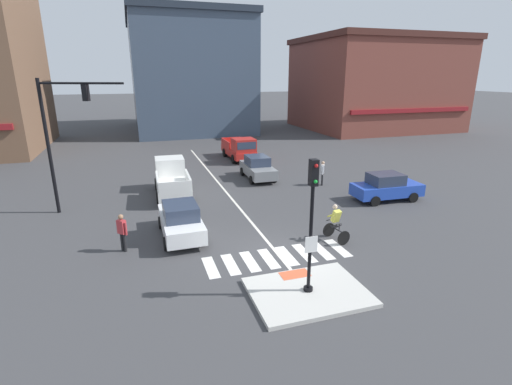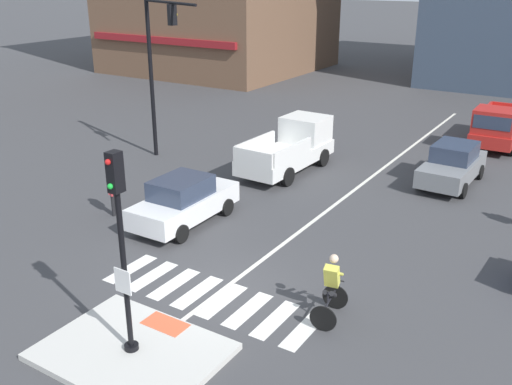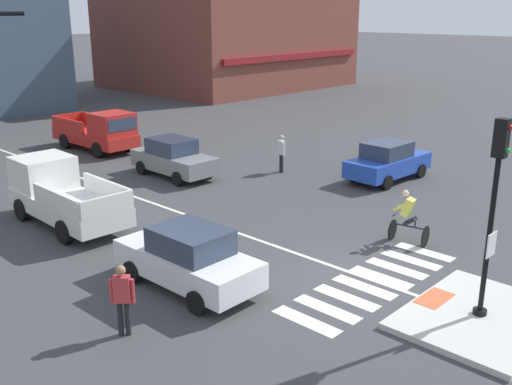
{
  "view_description": "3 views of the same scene",
  "coord_description": "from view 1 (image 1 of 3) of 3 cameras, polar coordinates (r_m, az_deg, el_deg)",
  "views": [
    {
      "loc": [
        -5.19,
        -13.53,
        7.21
      ],
      "look_at": [
        0.25,
        3.29,
        1.68
      ],
      "focal_mm": 26.47,
      "sensor_mm": 36.0,
      "label": 1
    },
    {
      "loc": [
        8.02,
        -10.81,
        8.02
      ],
      "look_at": [
        -0.39,
        2.52,
        1.89
      ],
      "focal_mm": 40.34,
      "sensor_mm": 36.0,
      "label": 2
    },
    {
      "loc": [
        -12.55,
        -7.98,
        6.93
      ],
      "look_at": [
        -0.08,
        3.79,
        1.62
      ],
      "focal_mm": 41.7,
      "sensor_mm": 36.0,
      "label": 3
    }
  ],
  "objects": [
    {
      "name": "pickup_truck_white_westbound_far",
      "position": [
        24.29,
        -12.64,
        2.07
      ],
      "size": [
        2.18,
        5.16,
        2.08
      ],
      "color": "white",
      "rests_on": "ground"
    },
    {
      "name": "cyclist",
      "position": [
        17.39,
        11.99,
        -4.41
      ],
      "size": [
        0.83,
        1.18,
        1.68
      ],
      "color": "black",
      "rests_on": "ground"
    },
    {
      "name": "traffic_light_mast",
      "position": [
        21.93,
        -27.51,
        8.51
      ],
      "size": [
        4.16,
        1.95,
        7.07
      ],
      "color": "black",
      "rests_on": "ground"
    },
    {
      "name": "pickup_truck_red_eastbound_distant",
      "position": [
        33.32,
        -2.44,
        6.57
      ],
      "size": [
        2.14,
        5.14,
        2.08
      ],
      "color": "red",
      "rests_on": "ground"
    },
    {
      "name": "crosswalk_stripe_e",
      "position": [
        15.99,
        4.67,
        -9.5
      ],
      "size": [
        0.44,
        1.8,
        0.01
      ],
      "primitive_type": "cube",
      "color": "silver",
      "rests_on": "ground"
    },
    {
      "name": "crosswalk_stripe_g",
      "position": [
        16.62,
        9.87,
        -8.62
      ],
      "size": [
        0.44,
        1.8,
        0.01
      ],
      "primitive_type": "cube",
      "color": "silver",
      "rests_on": "ground"
    },
    {
      "name": "crosswalk_stripe_a",
      "position": [
        15.16,
        -6.86,
        -11.16
      ],
      "size": [
        0.44,
        1.8,
        0.01
      ],
      "primitive_type": "cube",
      "color": "silver",
      "rests_on": "ground"
    },
    {
      "name": "building_corner_right",
      "position": [
        56.58,
        17.4,
        15.42
      ],
      "size": [
        19.35,
        16.81,
        12.04
      ],
      "color": "brown",
      "rests_on": "ground"
    },
    {
      "name": "crosswalk_stripe_b",
      "position": [
        15.31,
        -3.86,
        -10.77
      ],
      "size": [
        0.44,
        1.8,
        0.01
      ],
      "primitive_type": "cube",
      "color": "silver",
      "rests_on": "ground"
    },
    {
      "name": "crosswalk_stripe_f",
      "position": [
        16.29,
        7.32,
        -9.06
      ],
      "size": [
        0.44,
        1.8,
        0.01
      ],
      "primitive_type": "cube",
      "color": "silver",
      "rests_on": "ground"
    },
    {
      "name": "pedestrian_at_curb_left",
      "position": [
        16.9,
        -19.59,
        -5.33
      ],
      "size": [
        0.41,
        0.42,
        1.67
      ],
      "color": "black",
      "rests_on": "ground"
    },
    {
      "name": "traffic_island",
      "position": [
        13.52,
        7.86,
        -14.68
      ],
      "size": [
        3.94,
        2.97,
        0.15
      ],
      "primitive_type": "cube",
      "color": "beige",
      "rests_on": "ground"
    },
    {
      "name": "lane_centre_line",
      "position": [
        25.17,
        -5.01,
        0.66
      ],
      "size": [
        0.14,
        28.0,
        0.01
      ],
      "primitive_type": "cube",
      "color": "silver",
      "rests_on": "ground"
    },
    {
      "name": "tactile_pad_front",
      "position": [
        14.36,
        5.89,
        -12.18
      ],
      "size": [
        1.1,
        0.6,
        0.01
      ],
      "primitive_type": "cube",
      "color": "#DB5B38",
      "rests_on": "traffic_island"
    },
    {
      "name": "crosswalk_stripe_h",
      "position": [
        16.98,
        12.3,
        -8.18
      ],
      "size": [
        0.44,
        1.8,
        0.01
      ],
      "primitive_type": "cube",
      "color": "silver",
      "rests_on": "ground"
    },
    {
      "name": "crosswalk_stripe_d",
      "position": [
        15.72,
        1.92,
        -9.93
      ],
      "size": [
        0.44,
        1.8,
        0.01
      ],
      "primitive_type": "cube",
      "color": "silver",
      "rests_on": "ground"
    },
    {
      "name": "car_blue_cross_right",
      "position": [
        23.82,
        19.1,
        0.8
      ],
      "size": [
        4.17,
        1.97,
        1.64
      ],
      "color": "#2347B7",
      "rests_on": "ground"
    },
    {
      "name": "car_white_westbound_near",
      "position": [
        17.75,
        -11.3,
        -4.13
      ],
      "size": [
        1.88,
        4.12,
        1.64
      ],
      "color": "white",
      "rests_on": "ground"
    },
    {
      "name": "building_corner_left",
      "position": [
        54.2,
        -10.29,
        17.22
      ],
      "size": [
        14.74,
        19.97,
        14.6
      ],
      "color": "#3D4C60",
      "rests_on": "ground"
    },
    {
      "name": "car_grey_eastbound_far",
      "position": [
        27.24,
        0.26,
        3.78
      ],
      "size": [
        1.91,
        4.14,
        1.64
      ],
      "color": "slate",
      "rests_on": "ground"
    },
    {
      "name": "pedestrian_waiting_far_side",
      "position": [
        25.94,
        10.03,
        3.2
      ],
      "size": [
        0.37,
        0.49,
        1.67
      ],
      "color": "black",
      "rests_on": "ground"
    },
    {
      "name": "signal_pole",
      "position": [
        12.26,
        8.42,
        -3.38
      ],
      "size": [
        0.44,
        0.38,
        4.58
      ],
      "color": "black",
      "rests_on": "traffic_island"
    },
    {
      "name": "ground_plane",
      "position": [
        16.19,
        2.79,
        -9.11
      ],
      "size": [
        300.0,
        300.0,
        0.0
      ],
      "primitive_type": "plane",
      "color": "#3D3D3F"
    },
    {
      "name": "crosswalk_stripe_c",
      "position": [
        15.5,
        -0.93,
        -10.36
      ],
      "size": [
        0.44,
        1.8,
        0.01
      ],
      "primitive_type": "cube",
      "color": "silver",
      "rests_on": "ground"
    }
  ]
}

